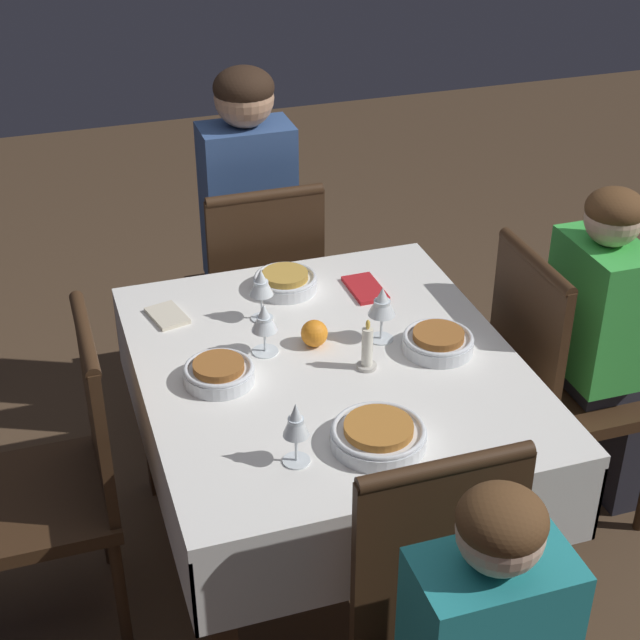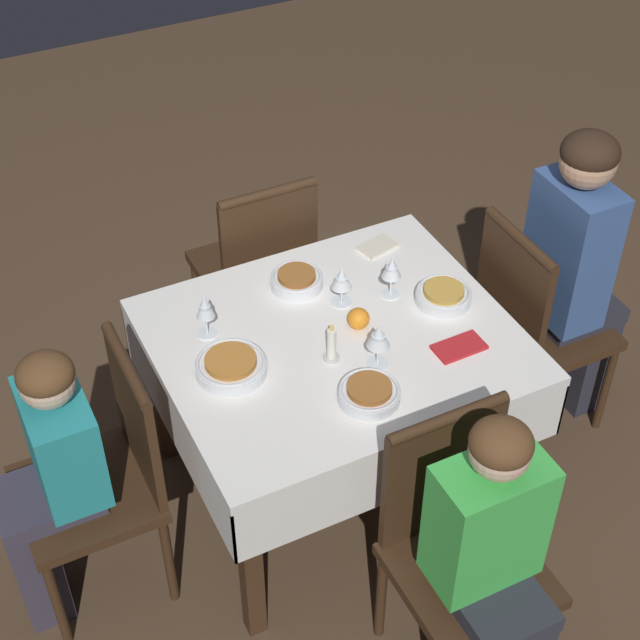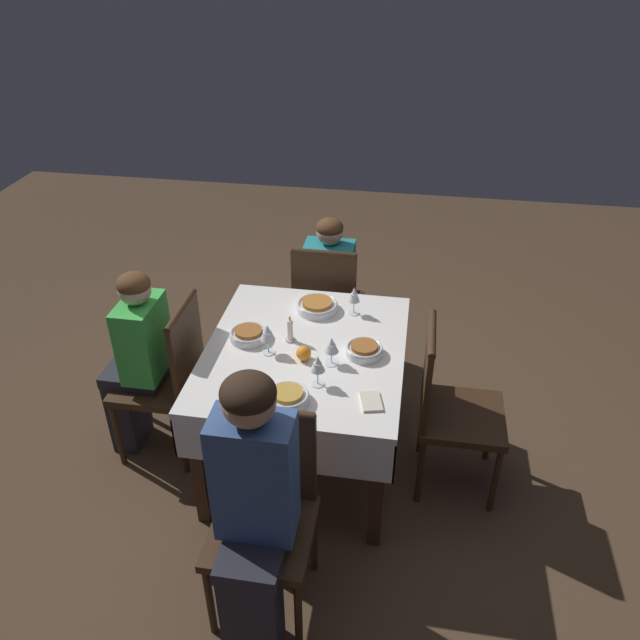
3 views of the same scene
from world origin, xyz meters
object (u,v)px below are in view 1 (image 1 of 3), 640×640
(wine_glass_east, at_px, (296,422))
(candle_centerpiece, at_px, (367,350))
(napkin_spare_side, at_px, (167,316))
(chair_north, at_px, (557,376))
(bowl_south, at_px, (218,371))
(chair_west, at_px, (259,291))
(chair_south, at_px, (57,474))
(person_adult_denim, at_px, (246,220))
(bowl_west, at_px, (285,281))
(napkin_red_folded, at_px, (365,288))
(bowl_north, at_px, (438,341))
(bowl_east, at_px, (380,434))
(orange_fruit, at_px, (314,333))
(wine_glass_south, at_px, (264,320))
(wine_glass_west, at_px, (261,284))
(person_child_green, at_px, (609,342))
(wine_glass_north, at_px, (382,303))
(dining_table, at_px, (328,392))

(wine_glass_east, relative_size, candle_centerpiece, 1.11)
(wine_glass_east, height_order, napkin_spare_side, wine_glass_east)
(chair_north, relative_size, bowl_south, 5.16)
(chair_west, distance_m, chair_south, 1.06)
(chair_west, distance_m, wine_glass_east, 1.22)
(person_adult_denim, bearing_deg, napkin_spare_side, 57.79)
(bowl_west, distance_m, napkin_red_folded, 0.23)
(bowl_north, bearing_deg, bowl_east, -41.56)
(wine_glass_east, relative_size, orange_fruit, 2.20)
(bowl_east, bearing_deg, bowl_west, -179.71)
(chair_west, distance_m, wine_glass_south, 0.79)
(wine_glass_west, height_order, bowl_east, wine_glass_west)
(person_adult_denim, bearing_deg, candle_centerpiece, 93.79)
(person_child_green, height_order, candle_centerpiece, person_child_green)
(person_child_green, bearing_deg, wine_glass_north, 87.79)
(bowl_west, distance_m, bowl_east, 0.76)
(dining_table, xyz_separation_m, bowl_west, (-0.40, 0.00, 0.13))
(candle_centerpiece, bearing_deg, person_child_green, 96.45)
(person_adult_denim, bearing_deg, chair_north, 127.42)
(bowl_south, bearing_deg, bowl_west, 143.85)
(wine_glass_west, distance_m, candle_centerpiece, 0.38)
(chair_south, height_order, wine_glass_north, chair_south)
(orange_fruit, bearing_deg, chair_south, -85.74)
(orange_fruit, height_order, napkin_red_folded, orange_fruit)
(bowl_west, xyz_separation_m, bowl_east, (0.76, 0.00, -0.00))
(person_child_green, xyz_separation_m, napkin_spare_side, (-0.32, -1.24, 0.14))
(chair_west, distance_m, bowl_south, 0.89)
(wine_glass_east, bearing_deg, wine_glass_south, 173.54)
(wine_glass_north, xyz_separation_m, napkin_red_folded, (-0.27, 0.05, -0.11))
(person_child_green, xyz_separation_m, orange_fruit, (-0.06, -0.89, 0.17))
(dining_table, relative_size, bowl_north, 6.00)
(chair_north, bearing_deg, person_adult_denim, 37.42)
(wine_glass_north, relative_size, candle_centerpiece, 1.10)
(bowl_west, bearing_deg, napkin_red_folded, 70.79)
(dining_table, height_order, bowl_east, bowl_east)
(bowl_west, bearing_deg, bowl_east, 0.29)
(bowl_east, bearing_deg, bowl_south, -141.08)
(wine_glass_west, distance_m, bowl_south, 0.33)
(person_child_green, bearing_deg, bowl_east, 114.17)
(person_child_green, xyz_separation_m, napkin_red_folded, (-0.29, -0.66, 0.14))
(dining_table, height_order, candle_centerpiece, candle_centerpiece)
(bowl_south, xyz_separation_m, napkin_red_folded, (-0.32, 0.51, -0.02))
(chair_south, bearing_deg, person_child_green, 89.89)
(person_adult_denim, height_order, wine_glass_south, person_adult_denim)
(orange_fruit, height_order, napkin_spare_side, orange_fruit)
(chair_south, distance_m, orange_fruit, 0.75)
(candle_centerpiece, bearing_deg, napkin_red_folded, 160.35)
(bowl_north, bearing_deg, wine_glass_east, -56.27)
(chair_west, bearing_deg, wine_glass_south, 76.97)
(chair_west, relative_size, bowl_west, 4.95)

